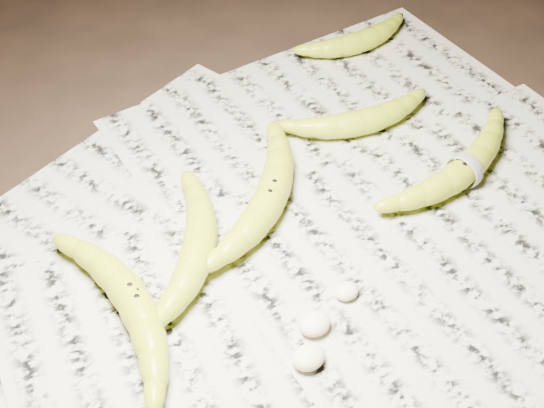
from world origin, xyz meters
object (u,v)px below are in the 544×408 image
banana_center (271,195)px  banana_taped (465,168)px  banana_left_a (133,300)px  banana_left_b (199,245)px  banana_upper_b (359,40)px  banana_upper_a (362,120)px

banana_center → banana_taped: bearing=-61.0°
banana_left_a → banana_left_b: size_ratio=1.11×
banana_upper_b → banana_taped: bearing=-98.1°
banana_center → banana_taped: (0.23, -0.08, -0.00)m
banana_taped → banana_left_b: bearing=156.5°
banana_center → banana_upper_a: 0.19m
banana_upper_a → banana_upper_b: banana_upper_a is taller
banana_upper_a → banana_left_a: bearing=-151.1°
banana_taped → banana_left_a: bearing=162.8°
banana_left_a → banana_upper_a: (0.38, 0.12, -0.00)m
banana_taped → banana_upper_b: 0.31m
banana_left_a → banana_center: banana_center is taller
banana_left_a → banana_center: size_ratio=1.00×
banana_left_b → banana_center: 0.11m
banana_left_a → banana_left_b: 0.10m
banana_left_b → banana_upper_a: bearing=-36.9°
banana_left_b → banana_taped: banana_left_b is taller
banana_left_b → banana_upper_a: banana_left_b is taller
banana_taped → banana_upper_a: banana_taped is taller
banana_left_b → banana_taped: size_ratio=0.89×
banana_taped → banana_upper_b: banana_taped is taller
banana_left_b → banana_taped: bearing=-63.1°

